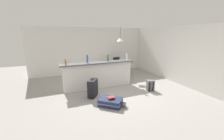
% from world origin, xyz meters
% --- Properties ---
extents(ground_plane, '(13.00, 13.00, 0.05)m').
position_xyz_m(ground_plane, '(0.00, 0.00, -0.03)').
color(ground_plane, gray).
extents(wall_back, '(6.60, 0.10, 2.50)m').
position_xyz_m(wall_back, '(0.00, 3.05, 1.25)').
color(wall_back, silver).
rests_on(wall_back, ground_plane).
extents(wall_right, '(0.10, 6.00, 2.50)m').
position_xyz_m(wall_right, '(3.05, 0.30, 1.25)').
color(wall_right, silver).
rests_on(wall_right, ground_plane).
extents(partition_half_wall, '(2.80, 0.20, 1.02)m').
position_xyz_m(partition_half_wall, '(-0.40, 0.56, 0.51)').
color(partition_half_wall, silver).
rests_on(partition_half_wall, ground_plane).
extents(bar_countertop, '(2.96, 0.40, 0.05)m').
position_xyz_m(bar_countertop, '(-0.40, 0.56, 1.04)').
color(bar_countertop, '#4C4C51').
rests_on(bar_countertop, partition_half_wall).
extents(bottle_amber, '(0.06, 0.06, 0.20)m').
position_xyz_m(bottle_amber, '(-1.65, 0.56, 1.17)').
color(bottle_amber, '#9E661E').
rests_on(bottle_amber, bar_countertop).
extents(bottle_blue, '(0.06, 0.06, 0.30)m').
position_xyz_m(bottle_blue, '(-0.84, 0.62, 1.22)').
color(bottle_blue, '#284C89').
rests_on(bottle_blue, bar_countertop).
extents(bottle_green, '(0.07, 0.07, 0.26)m').
position_xyz_m(bottle_green, '(0.03, 0.66, 1.20)').
color(bottle_green, '#2D6B38').
rests_on(bottle_green, bar_countertop).
extents(bottle_clear, '(0.07, 0.07, 0.28)m').
position_xyz_m(bottle_clear, '(0.82, 0.49, 1.21)').
color(bottle_clear, silver).
rests_on(bottle_clear, bar_countertop).
extents(dining_table, '(1.10, 0.80, 0.74)m').
position_xyz_m(dining_table, '(1.07, 1.84, 0.65)').
color(dining_table, brown).
rests_on(dining_table, ground_plane).
extents(dining_chair_near_partition, '(0.47, 0.47, 0.93)m').
position_xyz_m(dining_chair_near_partition, '(1.01, 1.24, 0.52)').
color(dining_chair_near_partition, black).
rests_on(dining_chair_near_partition, ground_plane).
extents(dining_chair_far_side, '(0.47, 0.47, 0.93)m').
position_xyz_m(dining_chair_far_side, '(1.11, 2.35, 0.52)').
color(dining_chair_far_side, black).
rests_on(dining_chair_far_side, ground_plane).
extents(pendant_lamp, '(0.34, 0.34, 0.74)m').
position_xyz_m(pendant_lamp, '(1.14, 1.82, 1.87)').
color(pendant_lamp, black).
extents(suitcase_flat_navy, '(0.85, 0.82, 0.22)m').
position_xyz_m(suitcase_flat_navy, '(-0.52, -1.02, 0.11)').
color(suitcase_flat_navy, '#1E284C').
rests_on(suitcase_flat_navy, ground_plane).
extents(suitcase_upright_black, '(0.45, 0.50, 0.67)m').
position_xyz_m(suitcase_upright_black, '(-0.87, -0.21, 0.33)').
color(suitcase_upright_black, black).
rests_on(suitcase_upright_black, ground_plane).
extents(backpack_grey, '(0.32, 0.29, 0.42)m').
position_xyz_m(backpack_grey, '(1.35, -0.50, 0.20)').
color(backpack_grey, slate).
rests_on(backpack_grey, ground_plane).
extents(book_stack, '(0.23, 0.22, 0.06)m').
position_xyz_m(book_stack, '(-0.51, -1.00, 0.25)').
color(book_stack, gold).
rests_on(book_stack, suitcase_flat_navy).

